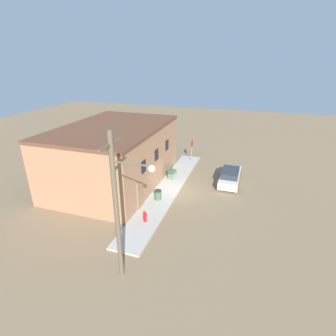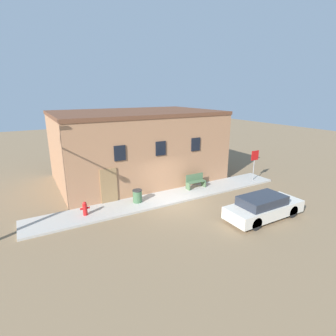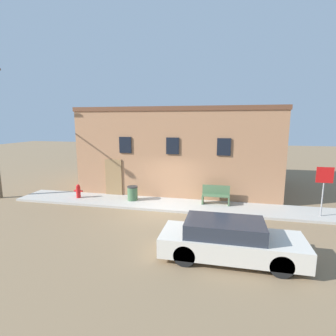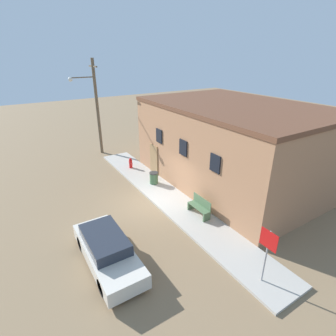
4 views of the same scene
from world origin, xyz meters
name	(u,v)px [view 1 (image 1 of 4)]	position (x,y,z in m)	size (l,w,h in m)	color
ground_plane	(180,191)	(0.00, 0.00, 0.00)	(80.00, 80.00, 0.00)	#846B4C
sidewalk	(168,189)	(0.00, 1.03, 0.06)	(16.74, 2.06, 0.12)	#B2ADA3
brick_building	(115,155)	(0.05, 5.94, 2.57)	(11.72, 7.89, 5.15)	#A87551
fire_hydrant	(145,217)	(-5.12, 0.98, 0.50)	(0.49, 0.24, 0.76)	red
stop_sign	(192,146)	(7.16, 0.70, 1.71)	(0.71, 0.06, 2.25)	gray
bench	(172,172)	(2.44, 1.48, 0.58)	(1.40, 0.44, 0.97)	#4C6B47
trash_bin	(158,195)	(-2.00, 1.20, 0.51)	(0.57, 0.57, 0.77)	#426642
utility_pole	(119,205)	(-9.74, 0.20, 4.15)	(1.80, 2.09, 7.64)	brown
parked_car	(230,176)	(3.07, -3.81, 0.63)	(4.44, 1.64, 1.28)	black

